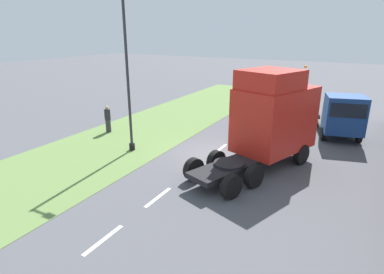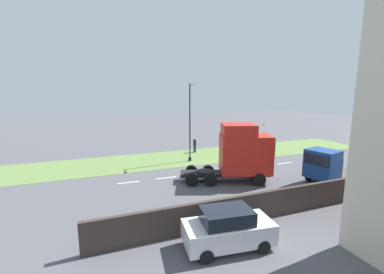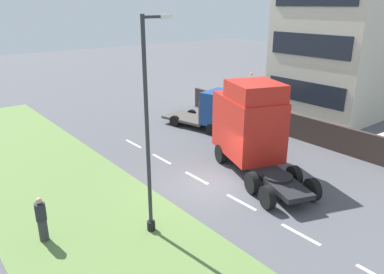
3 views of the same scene
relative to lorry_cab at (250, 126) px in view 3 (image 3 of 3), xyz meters
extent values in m
plane|color=#515156|center=(-3.01, -0.12, -2.41)|extent=(120.00, 120.00, 0.00)
cube|color=#607F42|center=(-9.01, -0.12, -2.40)|extent=(7.00, 44.00, 0.01)
cube|color=white|center=(-3.01, -5.62, -2.41)|extent=(0.16, 1.80, 0.00)
cube|color=white|center=(-3.01, -2.42, -2.41)|extent=(0.16, 1.80, 0.00)
cube|color=white|center=(-3.01, 0.78, -2.41)|extent=(0.16, 1.80, 0.00)
cube|color=white|center=(-3.01, 3.98, -2.41)|extent=(0.16, 1.80, 0.00)
cube|color=white|center=(-3.01, 7.18, -2.41)|extent=(0.16, 1.80, 0.00)
cube|color=#382D28|center=(5.99, -0.12, -1.59)|extent=(0.25, 24.00, 1.64)
cube|color=beige|center=(13.83, 3.44, 3.27)|extent=(8.57, 7.69, 11.35)
cube|color=#1E232D|center=(9.51, 3.44, -0.14)|extent=(0.08, 6.54, 1.59)
cube|color=#1E232D|center=(9.51, 3.44, 3.27)|extent=(0.08, 6.54, 1.59)
cube|color=black|center=(-0.47, -1.28, -1.74)|extent=(3.82, 7.35, 0.24)
cube|color=red|center=(0.10, 0.26, -0.07)|extent=(3.73, 4.64, 3.10)
cube|color=black|center=(0.81, 2.18, -0.75)|extent=(2.01, 0.79, 1.74)
cube|color=black|center=(0.81, 2.18, 0.61)|extent=(2.12, 0.83, 0.99)
cube|color=red|center=(-0.11, -0.30, 1.93)|extent=(3.13, 3.28, 0.90)
sphere|color=orange|center=(1.16, 1.16, 2.45)|extent=(0.14, 0.14, 0.14)
cylinder|color=black|center=(-1.04, -2.83, -1.56)|extent=(1.76, 1.76, 0.12)
cylinder|color=black|center=(-0.66, 1.52, -1.89)|extent=(0.66, 1.09, 1.04)
cylinder|color=black|center=(1.49, 0.73, -1.89)|extent=(0.66, 1.09, 1.04)
cylinder|color=black|center=(-1.99, -2.09, -1.89)|extent=(0.66, 1.09, 1.04)
cylinder|color=black|center=(0.16, -2.88, -1.89)|extent=(0.66, 1.09, 1.04)
cylinder|color=black|center=(-2.50, -3.46, -1.89)|extent=(0.66, 1.09, 1.04)
cylinder|color=black|center=(-0.35, -4.25, -1.89)|extent=(0.66, 1.09, 1.04)
cube|color=navy|center=(2.99, 5.57, -0.70)|extent=(2.60, 2.38, 2.26)
cube|color=black|center=(3.23, 4.62, -0.25)|extent=(1.89, 0.51, 0.81)
cube|color=#4C4742|center=(2.34, 8.20, -1.92)|extent=(2.99, 3.96, 0.18)
cube|color=#4C4742|center=(2.75, 6.54, -1.04)|extent=(2.17, 0.63, 1.58)
cylinder|color=black|center=(3.98, 5.81, -2.01)|extent=(0.43, 0.83, 0.80)
cylinder|color=black|center=(2.00, 5.32, -2.01)|extent=(0.43, 0.83, 0.80)
cylinder|color=black|center=(3.20, 8.97, -2.01)|extent=(0.43, 0.83, 0.80)
cylinder|color=black|center=(1.21, 8.48, -2.01)|extent=(0.43, 0.83, 0.80)
cylinder|color=black|center=(-7.39, -1.76, -2.21)|extent=(0.32, 0.32, 0.40)
cylinder|color=#2D2D33|center=(-7.39, -1.76, 1.67)|extent=(0.15, 0.15, 8.15)
cylinder|color=#2D2D33|center=(-6.94, -1.76, 5.64)|extent=(0.90, 0.10, 0.10)
cube|color=silver|center=(-6.49, -1.76, 5.64)|extent=(0.44, 0.20, 0.16)
cylinder|color=#333338|center=(-10.92, 0.20, -1.97)|extent=(0.34, 0.34, 0.87)
cylinder|color=#26262D|center=(-10.92, 0.20, -1.19)|extent=(0.39, 0.39, 0.69)
sphere|color=tan|center=(-10.92, 0.20, -0.73)|extent=(0.24, 0.24, 0.24)
camera|label=1|loc=(3.76, -15.29, 4.13)|focal=30.00mm
camera|label=2|loc=(17.60, -11.16, 4.95)|focal=24.00mm
camera|label=3|loc=(-14.05, -12.71, 6.04)|focal=35.00mm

